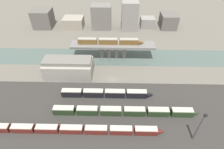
{
  "coord_description": "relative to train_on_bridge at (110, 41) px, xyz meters",
  "views": [
    {
      "loc": [
        1.64,
        -76.31,
        67.73
      ],
      "look_at": [
        0.0,
        -0.35,
        4.08
      ],
      "focal_mm": 28.0,
      "sensor_mm": 36.0,
      "label": 1
    }
  ],
  "objects": [
    {
      "name": "city_block_tall",
      "position": [
        48.96,
        47.52,
        -6.01
      ],
      "size": [
        13.57,
        14.92,
        12.07
      ],
      "primitive_type": "cube",
      "color": "#605B56",
      "rests_on": "ground"
    },
    {
      "name": "train_yard_near",
      "position": [
        -19.06,
        -57.8,
        -10.36
      ],
      "size": [
        87.13,
        2.86,
        3.44
      ],
      "color": "#5B1E19",
      "rests_on": "ground"
    },
    {
      "name": "train_yard_far",
      "position": [
        -1.02,
        -36.53,
        -10.06
      ],
      "size": [
        47.88,
        3.13,
        4.07
      ],
      "color": "black",
      "rests_on": "ground"
    },
    {
      "name": "city_block_center",
      "position": [
        -8.97,
        45.57,
        -2.06
      ],
      "size": [
        16.46,
        12.25,
        19.98
      ],
      "primitive_type": "cube",
      "color": "slate",
      "rests_on": "ground"
    },
    {
      "name": "city_block_far_right",
      "position": [
        31.03,
        48.32,
        -7.78
      ],
      "size": [
        12.01,
        9.83,
        8.54
      ],
      "primitive_type": "cube",
      "color": "gray",
      "rests_on": "ground"
    },
    {
      "name": "ground_plane",
      "position": [
        1.51,
        -23.3,
        -12.05
      ],
      "size": [
        400.0,
        400.0,
        0.0
      ],
      "primitive_type": "plane",
      "color": "#666056"
    },
    {
      "name": "city_block_far_left",
      "position": [
        -60.19,
        46.79,
        -4.5
      ],
      "size": [
        16.04,
        14.98,
        15.09
      ],
      "primitive_type": "cube",
      "color": "#605B56",
      "rests_on": "ground"
    },
    {
      "name": "bridge",
      "position": [
        1.51,
        -0.0,
        -4.07
      ],
      "size": [
        54.66,
        9.52,
        10.2
      ],
      "color": "slate",
      "rests_on": "ground"
    },
    {
      "name": "river_water",
      "position": [
        1.51,
        -0.0,
        -12.05
      ],
      "size": [
        320.0,
        20.07,
        0.01
      ],
      "primitive_type": "cube",
      "color": "#4C5B56",
      "rests_on": "ground"
    },
    {
      "name": "train_on_bridge",
      "position": [
        0.0,
        0.0,
        0.0
      ],
      "size": [
        43.13,
        2.91,
        3.8
      ],
      "color": "brown",
      "rests_on": "bridge"
    },
    {
      "name": "train_yard_mid",
      "position": [
        8.28,
        -47.88,
        -10.11
      ],
      "size": [
        68.8,
        3.14,
        3.95
      ],
      "color": "#23381E",
      "rests_on": "ground"
    },
    {
      "name": "railbed_yard",
      "position": [
        1.51,
        -47.3,
        -12.05
      ],
      "size": [
        280.0,
        42.0,
        0.01
      ],
      "primitive_type": "cube",
      "color": "#33302D",
      "rests_on": "ground"
    },
    {
      "name": "warehouse_building",
      "position": [
        -23.89,
        -19.58,
        -6.59
      ],
      "size": [
        27.73,
        13.04,
        11.49
      ],
      "color": "#9E998E",
      "rests_on": "ground"
    },
    {
      "name": "signal_tower",
      "position": [
        36.16,
        -60.1,
        -3.71
      ],
      "size": [
        1.0,
        0.79,
        16.55
      ],
      "color": "#4C4C51",
      "rests_on": "ground"
    },
    {
      "name": "city_block_right",
      "position": [
        14.77,
        43.22,
        -0.24
      ],
      "size": [
        13.34,
        11.18,
        23.62
      ],
      "primitive_type": "cube",
      "color": "gray",
      "rests_on": "ground"
    },
    {
      "name": "city_block_left",
      "position": [
        -33.71,
        46.12,
        -7.55
      ],
      "size": [
        17.08,
        13.7,
        9.0
      ],
      "primitive_type": "cube",
      "color": "gray",
      "rests_on": "ground"
    }
  ]
}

